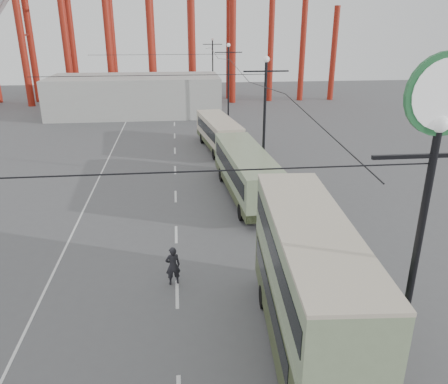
{
  "coord_description": "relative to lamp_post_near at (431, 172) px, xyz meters",
  "views": [
    {
      "loc": [
        -0.72,
        -12.79,
        11.35
      ],
      "look_at": [
        1.64,
        8.75,
        3.0
      ],
      "focal_mm": 35.0,
      "sensor_mm": 36.0,
      "label": 1
    }
  ],
  "objects": [
    {
      "name": "lamp_post_far",
      "position": [
        0.0,
        43.0,
        -3.18
      ],
      "size": [
        3.2,
        0.44,
        9.32
      ],
      "color": "black",
      "rests_on": "ground"
    },
    {
      "name": "single_decker_green",
      "position": [
        -1.64,
        18.5,
        -6.03
      ],
      "size": [
        3.36,
        11.62,
        3.24
      ],
      "rotation": [
        0.0,
        0.0,
        0.06
      ],
      "color": "gray",
      "rests_on": "ground"
    },
    {
      "name": "fairground_shed",
      "position": [
        -11.6,
        50.0,
        -5.36
      ],
      "size": [
        22.0,
        10.0,
        5.0
      ],
      "primitive_type": "cube",
      "color": "#A9A9A4",
      "rests_on": "ground"
    },
    {
      "name": "double_decker_bus",
      "position": [
        -2.02,
        2.84,
        -4.89
      ],
      "size": [
        3.18,
        10.02,
        5.3
      ],
      "rotation": [
        0.0,
        0.0,
        -0.07
      ],
      "color": "#394022",
      "rests_on": "ground"
    },
    {
      "name": "lamp_post_distant",
      "position": [
        0.0,
        65.0,
        -3.18
      ],
      "size": [
        3.2,
        0.44,
        9.32
      ],
      "color": "black",
      "rests_on": "ground"
    },
    {
      "name": "ground",
      "position": [
        -5.6,
        3.0,
        -7.86
      ],
      "size": [
        160.0,
        160.0,
        0.0
      ],
      "primitive_type": "plane",
      "color": "#535356",
      "rests_on": "ground"
    },
    {
      "name": "pedestrian",
      "position": [
        -6.75,
        7.89,
        -6.91
      ],
      "size": [
        0.77,
        0.58,
        1.91
      ],
      "primitive_type": "imported",
      "rotation": [
        0.0,
        0.0,
        3.33
      ],
      "color": "black",
      "rests_on": "ground"
    },
    {
      "name": "single_decker_cream",
      "position": [
        -2.37,
        30.92,
        -6.15
      ],
      "size": [
        3.7,
        9.98,
        3.03
      ],
      "rotation": [
        0.0,
        0.0,
        0.13
      ],
      "color": "beige",
      "rests_on": "ground"
    },
    {
      "name": "lamp_post_near",
      "position": [
        0.0,
        0.0,
        0.0
      ],
      "size": [
        3.2,
        0.44,
        10.8
      ],
      "color": "black",
      "rests_on": "ground"
    },
    {
      "name": "lamp_post_mid",
      "position": [
        0.0,
        21.0,
        -3.18
      ],
      "size": [
        3.2,
        0.44,
        9.32
      ],
      "color": "black",
      "rests_on": "ground"
    },
    {
      "name": "road_markings",
      "position": [
        -6.46,
        22.7,
        -7.86
      ],
      "size": [
        12.52,
        120.0,
        0.01
      ],
      "color": "silver",
      "rests_on": "ground"
    }
  ]
}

